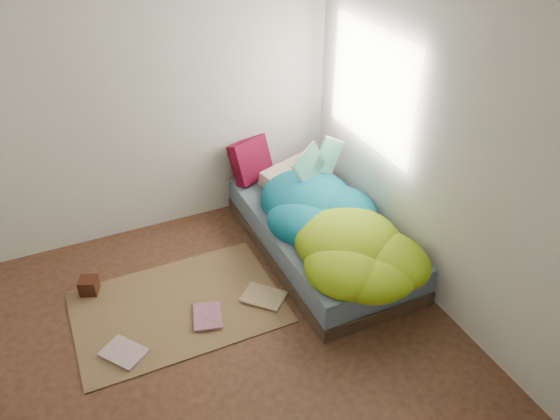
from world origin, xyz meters
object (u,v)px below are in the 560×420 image
object	(u,v)px
pillow_magenta	(251,160)
open_book	(320,150)
wooden_box	(89,286)
floor_book_b	(193,318)
bed	(320,236)
floor_book_a	(113,363)

from	to	relation	value
pillow_magenta	open_book	xyz separation A→B (m)	(0.42, -0.59, 0.29)
wooden_box	floor_book_b	world-z (taller)	wooden_box
pillow_magenta	wooden_box	bearing A→B (deg)	177.79
bed	floor_book_b	world-z (taller)	bed
open_book	floor_book_b	world-z (taller)	open_book
pillow_magenta	open_book	world-z (taller)	open_book
bed	wooden_box	xyz separation A→B (m)	(-1.98, 0.29, -0.09)
bed	open_book	distance (m)	0.75
pillow_magenta	floor_book_b	xyz separation A→B (m)	(-1.02, -1.28, -0.52)
pillow_magenta	floor_book_b	world-z (taller)	pillow_magenta
pillow_magenta	bed	bearing A→B (deg)	-95.57
wooden_box	pillow_magenta	bearing A→B (deg)	20.24
bed	floor_book_b	size ratio (longest dim) A/B	6.82
wooden_box	open_book	bearing A→B (deg)	0.83
bed	pillow_magenta	xyz separation A→B (m)	(-0.28, 0.92, 0.37)
bed	floor_book_a	distance (m)	2.03
bed	pillow_magenta	size ratio (longest dim) A/B	4.96
bed	open_book	world-z (taller)	open_book
open_book	floor_book_a	size ratio (longest dim) A/B	1.68
floor_book_a	bed	bearing A→B (deg)	-20.61
bed	wooden_box	distance (m)	2.00
bed	open_book	xyz separation A→B (m)	(0.14, 0.32, 0.67)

